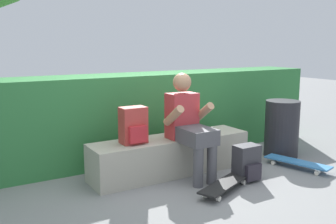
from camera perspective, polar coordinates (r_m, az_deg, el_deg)
ground_plane at (r=4.29m, az=2.93°, el=-10.33°), size 24.00×24.00×0.00m
bench_main at (r=4.50m, az=0.46°, el=-6.46°), size 1.94×0.48×0.43m
person_skater at (r=4.28m, az=3.13°, el=-1.60°), size 0.49×0.62×1.18m
skateboard_near_person at (r=4.05m, az=8.57°, el=-10.57°), size 0.82×0.49×0.09m
skateboard_beside_bench at (r=4.95m, az=18.73°, el=-7.15°), size 0.40×0.82×0.09m
backpack_on_bench at (r=4.17m, az=-5.16°, el=-2.07°), size 0.28×0.23×0.40m
backpack_on_ground at (r=4.36m, az=11.69°, el=-7.52°), size 0.28×0.23×0.40m
hedge_row at (r=5.06m, az=-5.85°, el=-0.67°), size 5.76×0.69×1.11m
trash_bin at (r=5.35m, az=16.61°, el=-2.39°), size 0.45×0.45×0.76m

